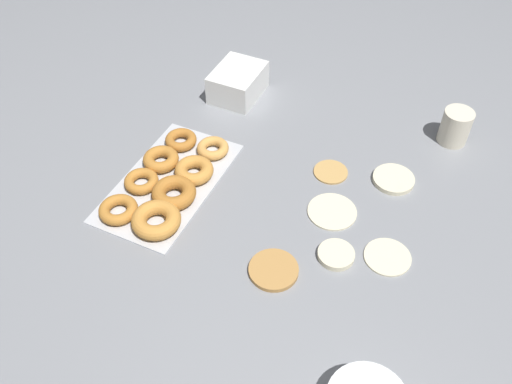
{
  "coord_description": "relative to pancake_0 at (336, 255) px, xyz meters",
  "views": [
    {
      "loc": [
        0.8,
        0.27,
        0.94
      ],
      "look_at": [
        0.03,
        -0.1,
        0.04
      ],
      "focal_mm": 38.0,
      "sensor_mm": 36.0,
      "label": 1
    }
  ],
  "objects": [
    {
      "name": "paper_cup",
      "position": [
        -0.49,
        0.15,
        0.04
      ],
      "size": [
        0.08,
        0.08,
        0.09
      ],
      "color": "beige",
      "rests_on": "ground_plane"
    },
    {
      "name": "ground_plane",
      "position": [
        -0.09,
        -0.12,
        -0.01
      ],
      "size": [
        3.0,
        3.0,
        0.0
      ],
      "primitive_type": "plane",
      "color": "gray"
    },
    {
      "name": "container_stack",
      "position": [
        -0.43,
        -0.45,
        0.03
      ],
      "size": [
        0.16,
        0.12,
        0.08
      ],
      "color": "white",
      "rests_on": "ground_plane"
    },
    {
      "name": "pancake_0",
      "position": [
        0.0,
        0.0,
        0.0
      ],
      "size": [
        0.08,
        0.08,
        0.01
      ],
      "primitive_type": "cylinder",
      "color": "beige",
      "rests_on": "ground_plane"
    },
    {
      "name": "pancake_5",
      "position": [
        -0.04,
        0.1,
        -0.0
      ],
      "size": [
        0.1,
        0.1,
        0.01
      ],
      "primitive_type": "cylinder",
      "color": "beige",
      "rests_on": "ground_plane"
    },
    {
      "name": "pancake_4",
      "position": [
        -0.28,
        0.05,
        -0.0
      ],
      "size": [
        0.1,
        0.1,
        0.01
      ],
      "primitive_type": "cylinder",
      "color": "beige",
      "rests_on": "ground_plane"
    },
    {
      "name": "pancake_1",
      "position": [
        -0.24,
        -0.1,
        -0.0
      ],
      "size": [
        0.09,
        0.09,
        0.01
      ],
      "primitive_type": "cylinder",
      "color": "tan",
      "rests_on": "ground_plane"
    },
    {
      "name": "donut_tray",
      "position": [
        -0.02,
        -0.44,
        0.01
      ],
      "size": [
        0.39,
        0.22,
        0.04
      ],
      "color": "silver",
      "rests_on": "ground_plane"
    },
    {
      "name": "pancake_3",
      "position": [
        -0.12,
        -0.05,
        -0.0
      ],
      "size": [
        0.11,
        0.11,
        0.01
      ],
      "primitive_type": "cylinder",
      "color": "beige",
      "rests_on": "ground_plane"
    },
    {
      "name": "pancake_2",
      "position": [
        0.09,
        -0.11,
        -0.0
      ],
      "size": [
        0.11,
        0.11,
        0.01
      ],
      "primitive_type": "cylinder",
      "color": "#B27F42",
      "rests_on": "ground_plane"
    }
  ]
}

